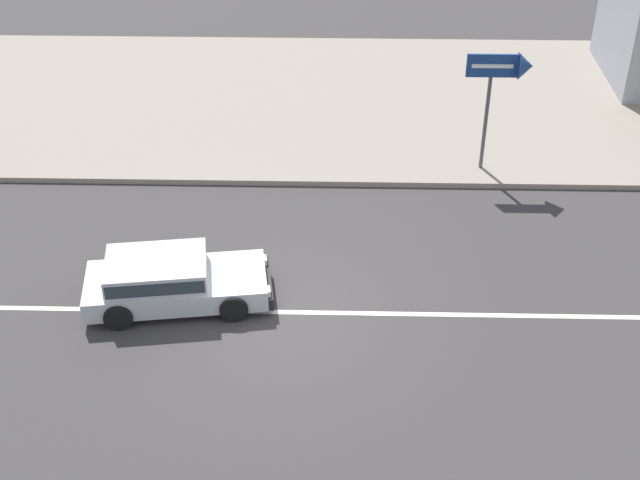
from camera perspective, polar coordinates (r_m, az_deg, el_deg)
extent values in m
plane|color=#383535|center=(18.97, -2.60, -4.63)|extent=(160.00, 160.00, 0.00)
cube|color=silver|center=(18.97, -2.60, -4.63)|extent=(50.40, 0.14, 0.01)
cube|color=gray|center=(27.66, -1.28, 8.89)|extent=(68.00, 10.00, 0.15)
cube|color=#B7BABF|center=(19.27, -9.17, -2.90)|extent=(4.01, 2.14, 0.48)
cube|color=#B7BABF|center=(19.02, -10.45, -1.84)|extent=(2.29, 1.74, 0.46)
cube|color=#28333D|center=(19.02, -10.45, -1.84)|extent=(2.21, 1.76, 0.29)
cube|color=black|center=(19.29, -3.33, -2.76)|extent=(0.34, 1.59, 0.28)
cube|color=white|center=(19.63, -3.55, -1.30)|extent=(0.11, 0.25, 0.14)
cube|color=white|center=(18.72, -3.32, -3.30)|extent=(0.11, 0.25, 0.14)
cylinder|color=black|center=(19.91, -5.71, -1.59)|extent=(0.62, 0.30, 0.60)
cylinder|color=black|center=(18.67, -5.55, -4.34)|extent=(0.62, 0.30, 0.60)
cylinder|color=black|center=(20.06, -12.48, -2.03)|extent=(0.62, 0.30, 0.60)
cylinder|color=black|center=(18.84, -12.78, -4.78)|extent=(0.62, 0.30, 0.60)
cylinder|color=#4C4C51|center=(23.63, 10.54, 7.37)|extent=(0.10, 0.10, 2.60)
cube|color=navy|center=(22.93, 10.97, 10.90)|extent=(1.29, 0.06, 0.60)
cone|color=navy|center=(23.08, 13.02, 10.80)|extent=(0.36, 0.66, 0.66)
cube|color=white|center=(22.90, 10.99, 10.86)|extent=(1.03, 0.01, 0.10)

